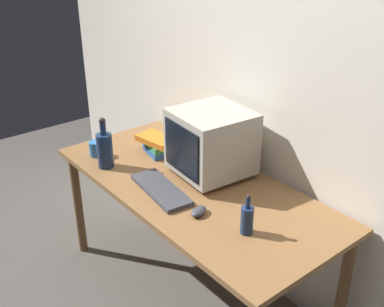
% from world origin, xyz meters
% --- Properties ---
extents(ground_plane, '(6.00, 6.00, 0.00)m').
position_xyz_m(ground_plane, '(0.00, 0.00, 0.00)').
color(ground_plane, '#56514C').
extents(back_wall, '(4.00, 0.08, 2.50)m').
position_xyz_m(back_wall, '(0.00, 0.44, 1.25)').
color(back_wall, silver).
rests_on(back_wall, ground).
extents(desk, '(1.70, 0.77, 0.76)m').
position_xyz_m(desk, '(0.00, 0.00, 0.67)').
color(desk, olive).
rests_on(desk, ground).
extents(crt_monitor, '(0.41, 0.42, 0.37)m').
position_xyz_m(crt_monitor, '(-0.02, 0.15, 0.95)').
color(crt_monitor, '#B2AD9E').
rests_on(crt_monitor, desk).
extents(keyboard, '(0.44, 0.20, 0.02)m').
position_xyz_m(keyboard, '(-0.04, -0.18, 0.77)').
color(keyboard, '#3F3F47').
rests_on(keyboard, desk).
extents(computer_mouse, '(0.09, 0.11, 0.04)m').
position_xyz_m(computer_mouse, '(0.25, -0.16, 0.78)').
color(computer_mouse, '#3F3F47').
rests_on(computer_mouse, desk).
extents(bottle_tall, '(0.09, 0.09, 0.30)m').
position_xyz_m(bottle_tall, '(-0.46, -0.26, 0.87)').
color(bottle_tall, navy).
rests_on(bottle_tall, desk).
extents(bottle_short, '(0.06, 0.06, 0.20)m').
position_xyz_m(bottle_short, '(0.50, -0.09, 0.83)').
color(bottle_short, navy).
rests_on(bottle_short, desk).
extents(book_stack, '(0.26, 0.19, 0.11)m').
position_xyz_m(book_stack, '(-0.42, 0.07, 0.82)').
color(book_stack, '#28569E').
rests_on(book_stack, desk).
extents(mug, '(0.12, 0.08, 0.09)m').
position_xyz_m(mug, '(-0.63, -0.24, 0.80)').
color(mug, '#3370B2').
rests_on(mug, desk).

